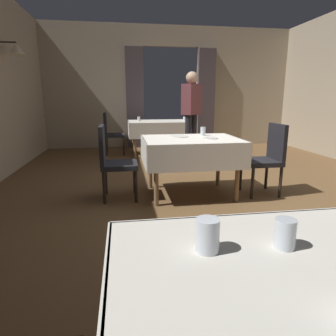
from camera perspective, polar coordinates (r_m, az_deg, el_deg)
ground at (r=4.00m, az=10.16°, el=-5.08°), size 10.08×10.08×0.00m
wall_back at (r=7.87m, az=0.46°, el=15.28°), size 6.40×0.27×3.00m
dining_table_mid at (r=3.82m, az=4.48°, el=4.14°), size 1.23×0.97×0.75m
dining_table_far at (r=6.68m, az=-1.38°, el=8.19°), size 1.45×0.96×0.75m
chair_mid_right at (r=4.08m, az=18.64°, el=2.26°), size 0.44×0.44×0.93m
chair_mid_left at (r=3.72m, az=-10.65°, el=1.72°), size 0.44×0.44×0.93m
chair_far_left at (r=6.76m, az=-10.97°, el=6.89°), size 0.44×0.44×0.93m
glass_near_b at (r=1.02m, az=7.64°, el=-12.74°), size 0.08×0.08×0.12m
glass_near_c at (r=1.11m, az=21.67°, el=-11.68°), size 0.07×0.07×0.10m
glass_mid_a at (r=4.09m, az=6.77°, el=7.06°), size 0.07×0.07×0.12m
plate_mid_b at (r=3.81m, az=8.13°, el=5.75°), size 0.19×0.19×0.01m
plate_mid_c at (r=3.93m, az=2.17°, el=6.11°), size 0.24×0.24×0.01m
glass_far_a at (r=6.79m, az=3.25°, el=9.50°), size 0.08×0.08×0.09m
glass_far_b at (r=6.71m, az=-5.65°, el=9.45°), size 0.07×0.07×0.10m
person_waiter_by_doorway at (r=5.62m, az=4.53°, el=11.02°), size 0.41×0.41×1.72m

